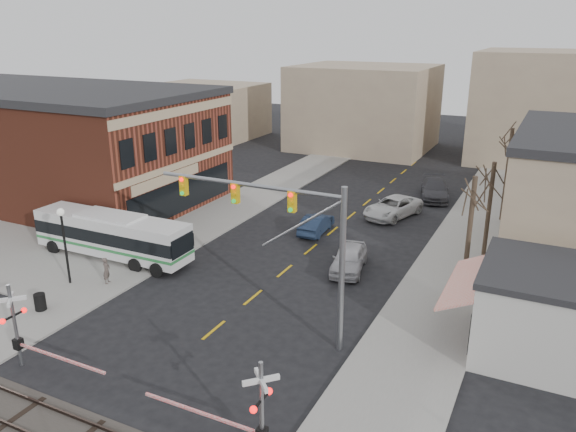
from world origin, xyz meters
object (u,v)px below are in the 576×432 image
Objects in this scene: trash_bin at (40,302)px; car_b at (316,224)px; car_c at (393,207)px; traffic_signal_mast at (288,227)px; car_a at (349,258)px; rr_crossing_east at (251,410)px; pedestrian_near at (106,270)px; transit_bus at (112,235)px; rr_crossing_west at (22,329)px; pedestrian_far at (121,241)px; car_d at (435,189)px; street_lamp at (63,231)px.

car_b is at bearing 64.58° from trash_bin.
car_b is at bearing -106.14° from car_c.
car_a is (-0.08, 8.76, -4.94)m from traffic_signal_mast.
pedestrian_near is at bearing 150.16° from rr_crossing_east.
trash_bin is at bearing 148.97° from pedestrian_near.
transit_bus is 12.53m from rr_crossing_west.
car_a is at bearing 19.05° from transit_bus.
rr_crossing_west is 3.70× the size of pedestrian_far.
pedestrian_near reaches higher than car_b.
traffic_signal_mast is at bearing -107.14° from car_d.
traffic_signal_mast reaches higher than car_b.
transit_bus reaches higher than car_d.
traffic_signal_mast is at bearing 104.81° from car_b.
transit_bus is 21.60m from car_c.
pedestrian_near is 4.92m from pedestrian_far.
pedestrian_near is 1.06× the size of pedestrian_far.
pedestrian_near is (-14.59, 8.37, -1.05)m from rr_crossing_east.
trash_bin is at bearing -146.84° from car_a.
rr_crossing_west is 1.20× the size of car_a.
car_d is (1.35, 26.65, -4.91)m from traffic_signal_mast.
rr_crossing_east is (17.09, -11.64, 0.33)m from transit_bus.
rr_crossing_west is at bearing 178.43° from rr_crossing_east.
traffic_signal_mast is 6.12× the size of pedestrian_near.
rr_crossing_east reaches higher than car_a.
traffic_signal_mast is 14.34m from street_lamp.
traffic_signal_mast reaches higher than rr_crossing_east.
pedestrian_far is (-14.79, 4.60, -4.85)m from traffic_signal_mast.
car_b is at bearing 77.75° from rr_crossing_west.
car_a is at bearing 90.49° from traffic_signal_mast.
car_b is at bearing 108.11° from traffic_signal_mast.
rr_crossing_west is 29.05m from car_c.
trash_bin is at bearing -100.34° from car_c.
car_d reaches higher than car_a.
car_d is (1.42, 17.88, 0.03)m from car_a.
pedestrian_near is (-2.86, 8.05, -1.05)m from rr_crossing_west.
traffic_signal_mast is 1.75× the size of rr_crossing_east.
street_lamp is 0.82× the size of car_d.
car_a is 1.10× the size of car_b.
street_lamp is 31.37m from car_d.
rr_crossing_west is 0.99× the size of car_d.
traffic_signal_mast is at bearing 107.28° from rr_crossing_east.
car_b is (-7.04, 21.92, -1.27)m from rr_crossing_east.
rr_crossing_east is at bearing -24.02° from street_lamp.
pedestrian_near is (-12.05, -8.30, 0.13)m from car_a.
car_a reaches higher than car_c.
street_lamp is at bearing 155.98° from rr_crossing_east.
car_d is 29.45m from pedestrian_near.
traffic_signal_mast reaches higher than car_a.
street_lamp is 24.82m from car_c.
car_a is (14.56, 5.03, -0.85)m from transit_bus.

